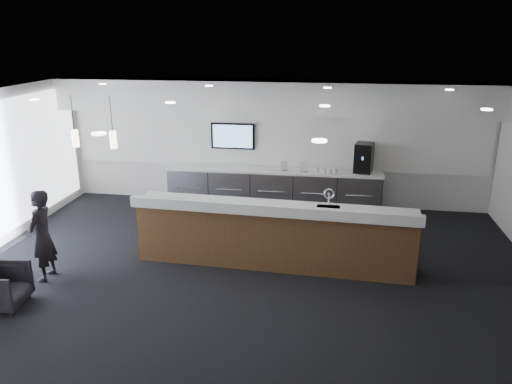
# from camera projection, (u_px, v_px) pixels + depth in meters

# --- Properties ---
(ground) EXTENTS (10.00, 10.00, 0.00)m
(ground) POSITION_uv_depth(u_px,v_px,m) (247.00, 278.00, 8.55)
(ground) COLOR black
(ground) RESTS_ON ground
(ceiling) EXTENTS (10.00, 8.00, 0.02)m
(ceiling) POSITION_uv_depth(u_px,v_px,m) (246.00, 102.00, 7.62)
(ceiling) COLOR black
(ceiling) RESTS_ON back_wall
(back_wall) EXTENTS (10.00, 0.02, 3.00)m
(back_wall) POSITION_uv_depth(u_px,v_px,m) (275.00, 143.00, 11.85)
(back_wall) COLOR silver
(back_wall) RESTS_ON ground
(soffit_bulkhead) EXTENTS (10.00, 0.90, 0.70)m
(soffit_bulkhead) POSITION_uv_depth(u_px,v_px,m) (273.00, 96.00, 11.07)
(soffit_bulkhead) COLOR white
(soffit_bulkhead) RESTS_ON back_wall
(alcove_panel) EXTENTS (9.80, 0.06, 1.40)m
(alcove_panel) POSITION_uv_depth(u_px,v_px,m) (275.00, 139.00, 11.79)
(alcove_panel) COLOR white
(alcove_panel) RESTS_ON back_wall
(back_credenza) EXTENTS (5.06, 0.66, 0.95)m
(back_credenza) POSITION_uv_depth(u_px,v_px,m) (273.00, 188.00, 11.82)
(back_credenza) COLOR gray
(back_credenza) RESTS_ON ground
(wall_tv) EXTENTS (1.05, 0.08, 0.62)m
(wall_tv) POSITION_uv_depth(u_px,v_px,m) (233.00, 136.00, 11.86)
(wall_tv) COLOR black
(wall_tv) RESTS_ON back_wall
(pendant_left) EXTENTS (0.12, 0.12, 0.30)m
(pendant_left) POSITION_uv_depth(u_px,v_px,m) (122.00, 135.00, 8.95)
(pendant_left) COLOR beige
(pendant_left) RESTS_ON ceiling
(pendant_right) EXTENTS (0.12, 0.12, 0.30)m
(pendant_right) POSITION_uv_depth(u_px,v_px,m) (86.00, 134.00, 9.05)
(pendant_right) COLOR beige
(pendant_right) RESTS_ON ceiling
(ceiling_can_lights) EXTENTS (7.00, 5.00, 0.02)m
(ceiling_can_lights) POSITION_uv_depth(u_px,v_px,m) (246.00, 104.00, 7.63)
(ceiling_can_lights) COLOR silver
(ceiling_can_lights) RESTS_ON ceiling
(service_counter) EXTENTS (5.02, 1.07, 1.49)m
(service_counter) POSITION_uv_depth(u_px,v_px,m) (273.00, 235.00, 8.89)
(service_counter) COLOR #56321C
(service_counter) RESTS_ON ground
(coffee_machine) EXTENTS (0.47, 0.55, 0.67)m
(coffee_machine) POSITION_uv_depth(u_px,v_px,m) (364.00, 158.00, 11.33)
(coffee_machine) COLOR black
(coffee_machine) RESTS_ON back_credenza
(info_sign_left) EXTENTS (0.17, 0.06, 0.23)m
(info_sign_left) POSITION_uv_depth(u_px,v_px,m) (284.00, 165.00, 11.54)
(info_sign_left) COLOR silver
(info_sign_left) RESTS_ON back_credenza
(info_sign_right) EXTENTS (0.18, 0.03, 0.24)m
(info_sign_right) POSITION_uv_depth(u_px,v_px,m) (304.00, 167.00, 11.41)
(info_sign_right) COLOR silver
(info_sign_right) RESTS_ON back_credenza
(armchair) EXTENTS (0.78, 0.76, 0.65)m
(armchair) POSITION_uv_depth(u_px,v_px,m) (1.00, 287.00, 7.59)
(armchair) COLOR black
(armchair) RESTS_ON ground
(lounge_guest) EXTENTS (0.40, 0.59, 1.57)m
(lounge_guest) POSITION_uv_depth(u_px,v_px,m) (42.00, 236.00, 8.31)
(lounge_guest) COLOR black
(lounge_guest) RESTS_ON ground
(cup_0) EXTENTS (0.11, 0.11, 0.10)m
(cup_0) POSITION_uv_depth(u_px,v_px,m) (335.00, 171.00, 11.36)
(cup_0) COLOR white
(cup_0) RESTS_ON back_credenza
(cup_1) EXTENTS (0.15, 0.15, 0.10)m
(cup_1) POSITION_uv_depth(u_px,v_px,m) (329.00, 170.00, 11.38)
(cup_1) COLOR white
(cup_1) RESTS_ON back_credenza
(cup_2) EXTENTS (0.13, 0.13, 0.10)m
(cup_2) POSITION_uv_depth(u_px,v_px,m) (323.00, 170.00, 11.40)
(cup_2) COLOR white
(cup_2) RESTS_ON back_credenza
(cup_3) EXTENTS (0.14, 0.14, 0.10)m
(cup_3) POSITION_uv_depth(u_px,v_px,m) (317.00, 170.00, 11.42)
(cup_3) COLOR white
(cup_3) RESTS_ON back_credenza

